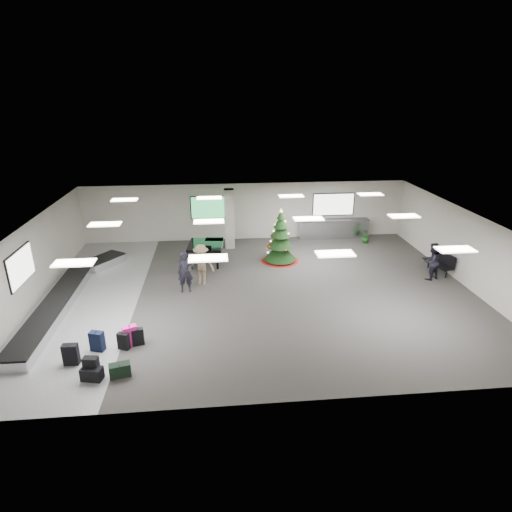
{
  "coord_description": "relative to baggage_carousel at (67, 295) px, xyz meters",
  "views": [
    {
      "loc": [
        -1.72,
        -16.33,
        7.94
      ],
      "look_at": [
        -0.03,
        1.0,
        1.21
      ],
      "focal_mm": 30.0,
      "sensor_mm": 36.0,
      "label": 1
    }
  ],
  "objects": [
    {
      "name": "traveler_b",
      "position": [
        5.42,
        1.05,
        0.7
      ],
      "size": [
        1.29,
        0.89,
        1.83
      ],
      "primitive_type": "imported",
      "rotation": [
        0.0,
        0.0,
        -0.19
      ],
      "color": "#867052",
      "rests_on": "ground"
    },
    {
      "name": "black_duffel",
      "position": [
        2.34,
        -5.39,
        -0.01
      ],
      "size": [
        0.66,
        0.46,
        0.42
      ],
      "rotation": [
        0.0,
        0.0,
        -0.21
      ],
      "color": "black",
      "rests_on": "ground"
    },
    {
      "name": "grand_piano",
      "position": [
        5.57,
        3.42,
        0.63
      ],
      "size": [
        1.79,
        2.21,
        1.18
      ],
      "rotation": [
        0.0,
        0.0,
        -0.1
      ],
      "color": "black",
      "rests_on": "ground"
    },
    {
      "name": "traveler_bench",
      "position": [
        15.63,
        0.58,
        0.65
      ],
      "size": [
        1.03,
        0.93,
        1.72
      ],
      "primitive_type": "imported",
      "rotation": [
        0.0,
        0.0,
        3.56
      ],
      "color": "black",
      "rests_on": "ground"
    },
    {
      "name": "suitcase_3",
      "position": [
        3.39,
        -3.6,
        0.08
      ],
      "size": [
        0.43,
        0.31,
        0.61
      ],
      "rotation": [
        0.0,
        0.0,
        0.26
      ],
      "color": "black",
      "rests_on": "ground"
    },
    {
      "name": "christmas_tree",
      "position": [
        9.25,
        3.44,
        0.71
      ],
      "size": [
        1.9,
        1.9,
        2.71
      ],
      "color": "#661509",
      "rests_on": "ground"
    },
    {
      "name": "suitcase_5",
      "position": [
        1.51,
        -4.54,
        0.13
      ],
      "size": [
        0.47,
        0.26,
        0.72
      ],
      "rotation": [
        0.0,
        0.0,
        -0.02
      ],
      "color": "black",
      "rests_on": "ground"
    },
    {
      "name": "potted_plant_right",
      "position": [
        14.41,
        5.7,
        0.18
      ],
      "size": [
        0.59,
        0.59,
        0.79
      ],
      "primitive_type": "imported",
      "rotation": [
        0.0,
        0.0,
        2.05
      ],
      "color": "#123912",
      "rests_on": "ground"
    },
    {
      "name": "traveler_a",
      "position": [
        4.77,
        0.35,
        0.67
      ],
      "size": [
        0.69,
        0.5,
        1.77
      ],
      "primitive_type": "imported",
      "rotation": [
        0.0,
        0.0,
        0.12
      ],
      "color": "black",
      "rests_on": "ground"
    },
    {
      "name": "suitcase_0",
      "position": [
        2.31,
        -5.25,
        0.12
      ],
      "size": [
        0.46,
        0.3,
        0.69
      ],
      "rotation": [
        0.0,
        0.0,
        -0.16
      ],
      "color": "black",
      "rests_on": "ground"
    },
    {
      "name": "green_duffel",
      "position": [
        3.12,
        -5.29,
        -0.01
      ],
      "size": [
        0.67,
        0.45,
        0.43
      ],
      "rotation": [
        0.0,
        0.0,
        0.25
      ],
      "color": "black",
      "rests_on": "ground"
    },
    {
      "name": "suitcase_1",
      "position": [
        2.96,
        -3.82,
        0.08
      ],
      "size": [
        0.42,
        0.32,
        0.6
      ],
      "rotation": [
        0.0,
        0.0,
        -0.38
      ],
      "color": "black",
      "rests_on": "ground"
    },
    {
      "name": "service_counter",
      "position": [
        12.84,
        6.73,
        0.33
      ],
      "size": [
        4.05,
        0.65,
        1.08
      ],
      "color": "silver",
      "rests_on": "ground"
    },
    {
      "name": "potted_plant_left",
      "position": [
        9.97,
        6.58,
        0.15
      ],
      "size": [
        0.49,
        0.52,
        0.73
      ],
      "primitive_type": "imported",
      "rotation": [
        0.0,
        0.0,
        0.99
      ],
      "color": "#123912",
      "rests_on": "ground"
    },
    {
      "name": "navy_suitcase",
      "position": [
        2.13,
        -3.83,
        0.13
      ],
      "size": [
        0.49,
        0.37,
        0.7
      ],
      "rotation": [
        0.0,
        0.0,
        -0.29
      ],
      "color": "black",
      "rests_on": "ground"
    },
    {
      "name": "pink_suitcase",
      "position": [
        3.15,
        -3.63,
        0.15
      ],
      "size": [
        0.52,
        0.42,
        0.74
      ],
      "rotation": [
        0.0,
        0.0,
        0.41
      ],
      "color": "#F41F97",
      "rests_on": "ground"
    },
    {
      "name": "bench",
      "position": [
        16.45,
        1.25,
        0.36
      ],
      "size": [
        0.8,
        1.67,
        1.02
      ],
      "rotation": [
        0.0,
        0.0,
        0.16
      ],
      "color": "black",
      "rests_on": "ground"
    },
    {
      "name": "baggage_carousel",
      "position": [
        0.0,
        0.0,
        0.0
      ],
      "size": [
        2.28,
        9.71,
        0.43
      ],
      "color": "silver",
      "rests_on": "ground"
    },
    {
      "name": "ground",
      "position": [
        7.84,
        0.08,
        -0.21
      ],
      "size": [
        18.0,
        18.0,
        0.0
      ],
      "primitive_type": "plane",
      "color": "#3B3735",
      "rests_on": "ground"
    },
    {
      "name": "room_envelope",
      "position": [
        7.46,
        0.75,
        2.12
      ],
      "size": [
        18.02,
        14.02,
        3.21
      ],
      "color": "#B5B1A6",
      "rests_on": "ground"
    }
  ]
}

